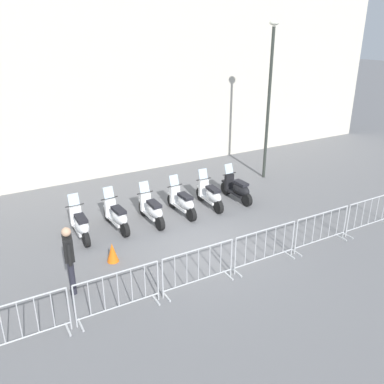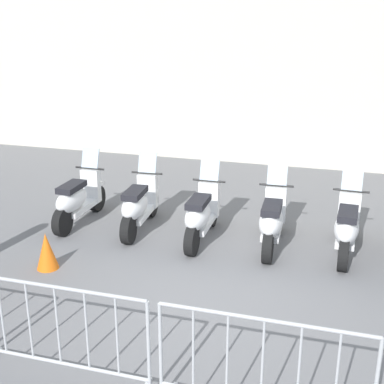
# 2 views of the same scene
# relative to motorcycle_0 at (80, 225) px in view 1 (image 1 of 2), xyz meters

# --- Properties ---
(ground_plane) EXTENTS (120.00, 120.00, 0.00)m
(ground_plane) POSITION_rel_motorcycle_0_xyz_m (2.47, -2.50, -0.45)
(ground_plane) COLOR slate
(building_facade) EXTENTS (28.02, 6.92, 12.06)m
(building_facade) POSITION_rel_motorcycle_0_xyz_m (3.77, 5.41, 5.58)
(building_facade) COLOR beige
(building_facade) RESTS_ON ground
(motorcycle_0) EXTENTS (0.66, 1.72, 1.24)m
(motorcycle_0) POSITION_rel_motorcycle_0_xyz_m (0.00, 0.00, 0.00)
(motorcycle_0) COLOR black
(motorcycle_0) RESTS_ON ground
(motorcycle_1) EXTENTS (0.57, 1.73, 1.24)m
(motorcycle_1) POSITION_rel_motorcycle_0_xyz_m (1.13, -0.17, 0.00)
(motorcycle_1) COLOR black
(motorcycle_1) RESTS_ON ground
(motorcycle_2) EXTENTS (0.63, 1.72, 1.24)m
(motorcycle_2) POSITION_rel_motorcycle_0_xyz_m (2.23, -0.48, 0.00)
(motorcycle_2) COLOR black
(motorcycle_2) RESTS_ON ground
(motorcycle_3) EXTENTS (0.59, 1.72, 1.24)m
(motorcycle_3) POSITION_rel_motorcycle_0_xyz_m (3.36, -0.60, 0.00)
(motorcycle_3) COLOR black
(motorcycle_3) RESTS_ON ground
(motorcycle_4) EXTENTS (0.68, 1.71, 1.24)m
(motorcycle_4) POSITION_rel_motorcycle_0_xyz_m (4.48, -0.73, 0.00)
(motorcycle_4) COLOR black
(motorcycle_4) RESTS_ON ground
(motorcycle_5) EXTENTS (0.60, 1.72, 1.24)m
(motorcycle_5) POSITION_rel_motorcycle_0_xyz_m (5.61, -0.90, 0.00)
(motorcycle_5) COLOR black
(motorcycle_5) RESTS_ON ground
(barrier_segment_0) EXTENTS (1.93, 0.73, 1.07)m
(barrier_segment_0) POSITION_rel_motorcycle_0_xyz_m (-2.84, -3.39, 0.07)
(barrier_segment_0) COLOR #B2B5B7
(barrier_segment_0) RESTS_ON ground
(barrier_segment_1) EXTENTS (1.93, 0.73, 1.07)m
(barrier_segment_1) POSITION_rel_motorcycle_0_xyz_m (-0.83, -3.73, 0.07)
(barrier_segment_1) COLOR #B2B5B7
(barrier_segment_1) RESTS_ON ground
(barrier_segment_2) EXTENTS (1.93, 0.73, 1.07)m
(barrier_segment_2) POSITION_rel_motorcycle_0_xyz_m (1.18, -4.06, 0.07)
(barrier_segment_2) COLOR #B2B5B7
(barrier_segment_2) RESTS_ON ground
(barrier_segment_3) EXTENTS (1.93, 0.73, 1.07)m
(barrier_segment_3) POSITION_rel_motorcycle_0_xyz_m (3.19, -4.39, 0.07)
(barrier_segment_3) COLOR #B2B5B7
(barrier_segment_3) RESTS_ON ground
(barrier_segment_4) EXTENTS (1.93, 0.73, 1.07)m
(barrier_segment_4) POSITION_rel_motorcycle_0_xyz_m (5.20, -4.72, 0.07)
(barrier_segment_4) COLOR #B2B5B7
(barrier_segment_4) RESTS_ON ground
(barrier_segment_5) EXTENTS (1.93, 0.73, 1.07)m
(barrier_segment_5) POSITION_rel_motorcycle_0_xyz_m (7.21, -5.05, 0.07)
(barrier_segment_5) COLOR #B2B5B7
(barrier_segment_5) RESTS_ON ground
(street_lamp) EXTENTS (0.36, 0.36, 6.06)m
(street_lamp) POSITION_rel_motorcycle_0_xyz_m (8.20, 0.17, 3.18)
(street_lamp) COLOR #2D332D
(street_lamp) RESTS_ON ground
(officer_near_row_end) EXTENTS (0.32, 0.53, 1.73)m
(officer_near_row_end) POSITION_rel_motorcycle_0_xyz_m (-1.30, -2.33, 0.53)
(officer_near_row_end) COLOR #23232D
(officer_near_row_end) RESTS_ON ground
(traffic_cone) EXTENTS (0.32, 0.32, 0.55)m
(traffic_cone) POSITION_rel_motorcycle_0_xyz_m (0.10, -1.72, -0.18)
(traffic_cone) COLOR orange
(traffic_cone) RESTS_ON ground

